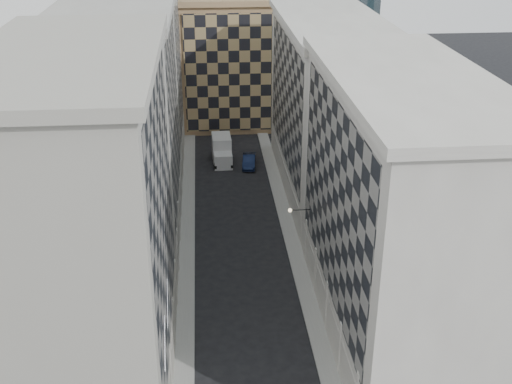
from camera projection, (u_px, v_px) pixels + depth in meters
sidewalk_west at (187, 242)px, 64.23m from camera, size 1.50×100.00×0.15m
sidewalk_east at (291, 237)px, 65.03m from camera, size 1.50×100.00×0.15m
bldg_left_a at (89, 232)px, 41.66m from camera, size 10.80×22.80×23.70m
bldg_left_b at (124, 127)px, 61.72m from camera, size 10.80×22.80×22.70m
bldg_left_c at (142, 74)px, 81.78m from camera, size 10.80×22.80×21.70m
bldg_right_a at (397, 212)px, 47.58m from camera, size 10.80×26.80×20.70m
bldg_right_b at (328, 107)px, 72.14m from camera, size 10.80×28.80×19.70m
tan_block at (237, 59)px, 95.00m from camera, size 16.80×14.80×18.80m
flagpoles_left at (166, 322)px, 39.16m from camera, size 0.10×6.33×2.33m
bracket_lamp at (292, 210)px, 56.95m from camera, size 1.98×0.36×0.36m
box_truck at (222, 151)px, 83.05m from camera, size 2.56×5.95×3.23m
dark_car at (249, 161)px, 81.69m from camera, size 2.07×4.67×1.49m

